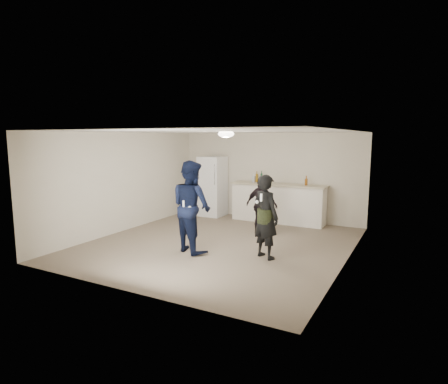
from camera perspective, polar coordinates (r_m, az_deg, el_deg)
The scene contains 21 objects.
floor at distance 8.52m, azimuth -0.64°, elevation -7.85°, with size 6.00×6.00×0.00m, color #6B5B4C.
ceiling at distance 8.18m, azimuth -0.66°, elevation 9.21°, with size 6.00×6.00×0.00m, color silver.
wall_back at distance 10.97m, azimuth 6.88°, elevation 2.39°, with size 6.00×6.00×0.00m, color beige.
wall_front at distance 5.84m, azimuth -14.90°, elevation -3.06°, with size 6.00×6.00×0.00m, color beige.
wall_left at distance 9.87m, azimuth -14.82°, elevation 1.51°, with size 6.00×6.00×0.00m, color beige.
wall_right at distance 7.37m, azimuth 18.49°, elevation -0.89°, with size 6.00×6.00×0.00m, color beige.
counter at distance 10.62m, azimuth 8.23°, elevation -1.78°, with size 2.60×0.56×1.05m, color white.
counter_top at distance 10.54m, azimuth 8.29°, elevation 1.14°, with size 2.68×0.64×0.04m, color beige.
fridge at distance 11.36m, azimuth -1.77°, elevation 0.88°, with size 0.70×0.70×1.80m, color white.
fridge_handle at distance 10.86m, azimuth -1.46°, elevation 2.66°, with size 0.02×0.02×0.60m, color #B7B7BB.
ceiling_dome at distance 8.45m, azimuth 0.32°, elevation 8.84°, with size 0.36×0.36×0.16m, color white.
shaker at distance 10.92m, azimuth 4.84°, elevation 2.00°, with size 0.08×0.08×0.17m, color #AEADB2.
man at distance 7.79m, azimuth -4.98°, elevation -2.20°, with size 0.93×0.72×1.91m, color #0E183C.
woman at distance 7.40m, azimuth 6.39°, elevation -3.76°, with size 0.61×0.40×1.67m, color black.
camo_shorts at distance 7.39m, azimuth 6.40°, elevation -3.62°, with size 0.34×0.34×0.28m, color #2A3518.
spectator at distance 9.28m, azimuth 5.75°, elevation -2.04°, with size 0.83×0.35×1.42m, color black.
remote_man at distance 7.54m, azimuth -6.14°, elevation -1.83°, with size 0.04×0.04×0.15m, color white.
nunchuk_man at distance 7.52m, azimuth -5.25°, elevation -2.40°, with size 0.07×0.07×0.07m, color silver.
remote_woman at distance 7.09m, azimuth 5.70°, elevation -0.84°, with size 0.04×0.04×0.15m, color white.
nunchuk_woman at distance 7.17m, azimuth 5.04°, elevation -1.53°, with size 0.07×0.07×0.07m, color white.
bottle_cluster at distance 10.69m, azimuth 6.92°, elevation 1.96°, with size 1.61×0.22×0.25m.
Camera 1 is at (3.92, -7.18, 2.38)m, focal length 30.00 mm.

